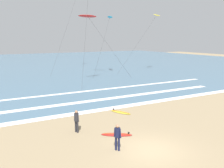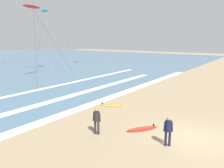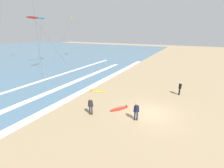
{
  "view_description": "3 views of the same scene",
  "coord_description": "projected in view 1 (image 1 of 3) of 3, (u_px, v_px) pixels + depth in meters",
  "views": [
    {
      "loc": [
        -9.26,
        -11.5,
        6.58
      ],
      "look_at": [
        -0.91,
        3.1,
        3.58
      ],
      "focal_mm": 41.87,
      "sensor_mm": 36.0,
      "label": 1
    },
    {
      "loc": [
        -12.62,
        -3.05,
        5.56
      ],
      "look_at": [
        0.14,
        5.83,
        2.45
      ],
      "focal_mm": 36.62,
      "sensor_mm": 36.0,
      "label": 2
    },
    {
      "loc": [
        -13.19,
        -2.6,
        7.26
      ],
      "look_at": [
        -1.09,
        3.58,
        2.67
      ],
      "focal_mm": 25.06,
      "sensor_mm": 36.0,
      "label": 3
    }
  ],
  "objects": [
    {
      "name": "wave_foam_outer_break",
      "position": [
        59.0,
        94.0,
        30.65
      ],
      "size": [
        45.75,
        0.69,
        0.01
      ],
      "primitive_type": "cube",
      "color": "white",
      "rests_on": "ocean_surface"
    },
    {
      "name": "ground_plane",
      "position": [
        151.0,
        150.0,
        15.52
      ],
      "size": [
        160.0,
        160.0,
        0.0
      ],
      "primitive_type": "plane",
      "color": "#9E8763"
    },
    {
      "name": "surfer_right_near",
      "position": [
        76.0,
        119.0,
        18.22
      ],
      "size": [
        0.32,
        0.51,
        1.6
      ],
      "color": "#232328",
      "rests_on": "ground"
    },
    {
      "name": "surfboard_left_pile",
      "position": [
        117.0,
        135.0,
        17.82
      ],
      "size": [
        2.08,
        1.66,
        0.25
      ],
      "color": "red",
      "rests_on": "ground"
    },
    {
      "name": "surfboard_foreground_flat",
      "position": [
        121.0,
        112.0,
        23.17
      ],
      "size": [
        1.35,
        2.17,
        0.25
      ],
      "color": "yellow",
      "rests_on": "ground"
    },
    {
      "name": "ocean_surface",
      "position": [
        9.0,
        66.0,
        61.45
      ],
      "size": [
        140.0,
        90.0,
        0.01
      ],
      "primitive_type": "cube",
      "color": "slate",
      "rests_on": "ground"
    },
    {
      "name": "wave_foam_shoreline",
      "position": [
        95.0,
        111.0,
        23.74
      ],
      "size": [
        48.42,
        1.03,
        0.01
      ],
      "primitive_type": "cube",
      "color": "white",
      "rests_on": "ocean_surface"
    },
    {
      "name": "kite_cyan_high_left",
      "position": [
        110.0,
        17.0,
        44.42
      ],
      "size": [
        4.98,
        3.27,
        10.23
      ],
      "color": "#23A8C6",
      "rests_on": "ground"
    },
    {
      "name": "surfer_left_near",
      "position": [
        117.0,
        135.0,
        15.27
      ],
      "size": [
        0.32,
        0.49,
        1.6
      ],
      "color": "#141938",
      "rests_on": "ground"
    },
    {
      "name": "kite_yellow_mid_center",
      "position": [
        157.0,
        16.0,
        48.7
      ],
      "size": [
        9.63,
        2.31,
        10.9
      ],
      "color": "yellow",
      "rests_on": "ground"
    },
    {
      "name": "wave_foam_mid_break",
      "position": [
        60.0,
        105.0,
        25.75
      ],
      "size": [
        40.72,
        0.92,
        0.01
      ],
      "primitive_type": "cube",
      "color": "white",
      "rests_on": "ocean_surface"
    },
    {
      "name": "kite_red_distant_high",
      "position": [
        88.0,
        17.0,
        36.05
      ],
      "size": [
        10.22,
        2.52,
        9.7
      ],
      "color": "red",
      "rests_on": "ground"
    }
  ]
}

